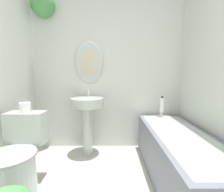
# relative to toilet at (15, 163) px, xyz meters

# --- Properties ---
(wall_back) EXTENTS (2.32, 0.32, 2.40)m
(wall_back) POSITION_rel_toilet_xyz_m (0.73, 1.06, 0.98)
(wall_back) COLOR silver
(wall_back) RESTS_ON ground_plane
(toilet) EXTENTS (0.44, 0.62, 0.73)m
(toilet) POSITION_rel_toilet_xyz_m (0.00, 0.00, 0.00)
(toilet) COLOR #B2BCB2
(toilet) RESTS_ON ground_plane
(pedestal_sink) EXTENTS (0.44, 0.44, 0.90)m
(pedestal_sink) POSITION_rel_toilet_xyz_m (0.55, 0.78, 0.31)
(pedestal_sink) COLOR #B2BCB2
(pedestal_sink) RESTS_ON ground_plane
(bathtub) EXTENTS (0.61, 1.60, 0.59)m
(bathtub) POSITION_rel_toilet_xyz_m (1.60, 0.19, -0.03)
(bathtub) COLOR slate
(bathtub) RESTS_ON ground_plane
(shampoo_bottle) EXTENTS (0.06, 0.06, 0.22)m
(shampoo_bottle) POSITION_rel_toilet_xyz_m (1.60, 0.89, 0.39)
(shampoo_bottle) COLOR white
(shampoo_bottle) RESTS_ON bathtub
(bath_mat) EXTENTS (0.51, 0.37, 0.02)m
(bath_mat) POSITION_rel_toilet_xyz_m (0.55, 0.07, -0.29)
(bath_mat) COLOR silver
(bath_mat) RESTS_ON ground_plane
(toilet_paper_roll) EXTENTS (0.11, 0.11, 0.10)m
(toilet_paper_roll) POSITION_rel_toilet_xyz_m (0.00, 0.23, 0.48)
(toilet_paper_roll) COLOR white
(toilet_paper_roll) RESTS_ON toilet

